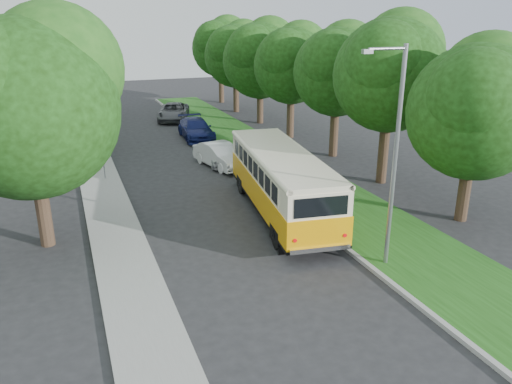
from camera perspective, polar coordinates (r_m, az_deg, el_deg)
name	(u,v)px	position (r m, az deg, el deg)	size (l,w,h in m)	color
ground	(254,256)	(19.61, -0.18, -7.30)	(120.00, 120.00, 0.00)	#242427
curb	(285,201)	(25.10, 3.38, -1.02)	(0.20, 70.00, 0.15)	gray
grass_verge	(327,195)	(26.12, 8.07, -0.38)	(4.50, 70.00, 0.13)	#1E4913
sidewalk	(114,225)	(23.12, -15.97, -3.65)	(2.20, 70.00, 0.12)	gray
treeline	(203,61)	(35.74, -6.07, 14.64)	(24.27, 41.91, 9.46)	#332319
lamppost_near	(394,153)	(17.94, 15.45, 4.36)	(1.71, 0.16, 8.00)	gray
lamppost_far	(89,98)	(32.73, -18.55, 10.14)	(1.71, 0.16, 7.50)	gray
warning_sign	(102,151)	(29.26, -17.15, 4.46)	(0.56, 0.10, 2.50)	gray
vintage_bus	(281,184)	(23.01, 2.91, 0.95)	(2.68, 10.40, 3.09)	#FFA808
car_silver	(221,153)	(31.66, -3.99, 4.47)	(1.64, 4.06, 1.38)	silver
car_white	(220,155)	(30.94, -4.10, 4.20)	(1.56, 4.48, 1.48)	white
car_blue	(196,129)	(38.48, -6.87, 7.16)	(2.15, 5.28, 1.53)	navy
car_grey	(174,112)	(46.00, -9.40, 9.03)	(2.51, 5.45, 1.51)	#4E5055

